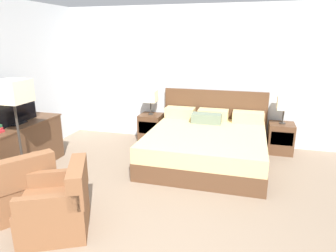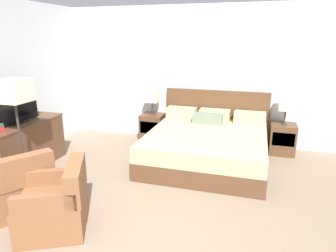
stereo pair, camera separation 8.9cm
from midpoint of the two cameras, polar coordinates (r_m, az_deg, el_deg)
wall_back at (r=6.00m, az=4.46°, el=9.54°), size 6.44×0.06×2.64m
bed at (r=5.15m, az=6.88°, el=-3.46°), size 1.99×2.08×1.07m
nightstand_left at (r=6.13m, az=-3.66°, el=-0.30°), size 0.44×0.43×0.55m
nightstand_right at (r=5.84m, az=20.25°, el=-2.17°), size 0.44×0.43×0.55m
table_lamp_left at (r=5.97m, az=-3.77°, el=5.65°), size 0.25×0.25×0.50m
table_lamp_right at (r=5.68m, az=20.89°, el=4.02°), size 0.25×0.25×0.50m
dresser at (r=5.30m, az=-26.53°, el=-3.43°), size 0.55×1.43×0.77m
tv at (r=5.11m, az=-27.65°, el=3.16°), size 0.18×0.86×0.54m
armchair_by_window at (r=4.14m, az=-26.71°, el=-10.53°), size 0.95×0.95×0.76m
armchair_companion at (r=3.57m, az=-20.85°, el=-14.17°), size 0.92×0.92×0.76m
floor_lamp at (r=4.44m, az=-27.92°, el=4.90°), size 0.37×0.37×1.52m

